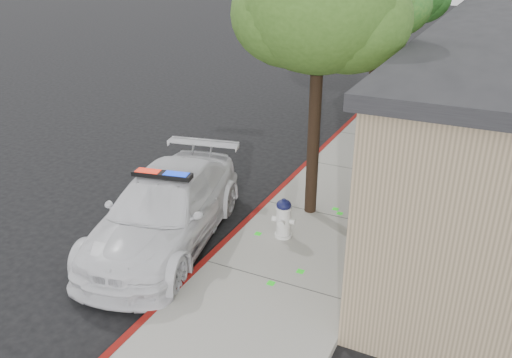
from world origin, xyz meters
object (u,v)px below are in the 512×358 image
object	(u,v)px
street_tree_near	(320,10)
street_tree_mid	(380,0)
fire_hydrant	(283,218)
police_car	(165,210)

from	to	relation	value
street_tree_near	street_tree_mid	distance (m)	7.10
fire_hydrant	street_tree_near	size ratio (longest dim) A/B	0.15
street_tree_mid	police_car	bearing A→B (deg)	-102.14
police_car	street_tree_near	world-z (taller)	street_tree_near
police_car	street_tree_mid	size ratio (longest dim) A/B	1.00
police_car	fire_hydrant	size ratio (longest dim) A/B	6.22
police_car	street_tree_mid	world-z (taller)	street_tree_mid
police_car	street_tree_near	xyz separation A→B (m)	(2.45, 2.49, 4.04)
street_tree_near	street_tree_mid	size ratio (longest dim) A/B	1.09
police_car	street_tree_mid	distance (m)	10.46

